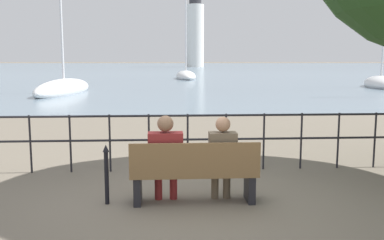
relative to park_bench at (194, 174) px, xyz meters
The scene contains 11 objects.
ground_plane 0.44m from the park_bench, 90.00° to the left, with size 1000.00×1000.00×0.00m, color #706656.
harbor_water 159.61m from the park_bench, 90.00° to the left, with size 600.00×300.00×0.01m.
park_bench is the anchor object (origin of this frame).
seated_person_left 0.49m from the park_bench, 169.62° to the left, with size 0.49×0.35×1.26m.
seated_person_right 0.48m from the park_bench, 10.93° to the left, with size 0.39×0.35×1.23m.
promenade_railing 1.87m from the park_bench, 90.00° to the left, with size 14.17×0.04×1.05m.
closed_umbrella 1.24m from the park_bench, behind, with size 0.09×0.09×0.86m.
sailboat_1 29.71m from the park_bench, 58.15° to the left, with size 3.56×6.27×8.00m.
sailboat_2 40.92m from the park_bench, 87.45° to the left, with size 2.31×7.48×10.65m.
sailboat_3 21.68m from the park_bench, 107.69° to the left, with size 2.70×8.12×10.42m.
harbor_lighthouse 124.96m from the park_bench, 86.03° to the left, with size 5.19×5.19×22.50m.
Camera 1 is at (-0.40, -5.90, 2.02)m, focal length 40.00 mm.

